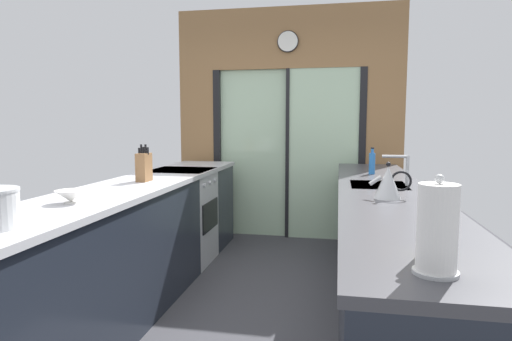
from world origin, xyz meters
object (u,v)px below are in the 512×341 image
at_px(soap_bottle_far, 372,163).
at_px(knife_block, 144,167).
at_px(mixing_bowl, 71,196).
at_px(paper_towel_roll, 437,230).
at_px(oven_range, 182,217).
at_px(soap_bottle_near, 427,226).
at_px(kettle, 388,182).

bearing_deg(soap_bottle_far, knife_block, -155.17).
distance_m(mixing_bowl, paper_towel_roll, 1.97).
distance_m(knife_block, soap_bottle_far, 1.96).
xyz_separation_m(oven_range, soap_bottle_near, (1.80, -2.48, 0.58)).
bearing_deg(paper_towel_roll, oven_range, 124.36).
xyz_separation_m(oven_range, knife_block, (0.02, -0.85, 0.58)).
bearing_deg(soap_bottle_near, knife_block, 137.52).
bearing_deg(soap_bottle_near, soap_bottle_far, 90.00).
relative_size(mixing_bowl, knife_block, 0.60).
xyz_separation_m(soap_bottle_far, paper_towel_roll, (0.00, -2.61, 0.04)).
bearing_deg(soap_bottle_far, paper_towel_roll, -90.00).
distance_m(oven_range, mixing_bowl, 1.86).
bearing_deg(oven_range, knife_block, -88.75).
bearing_deg(kettle, oven_range, 144.23).
distance_m(kettle, soap_bottle_far, 1.27).
relative_size(soap_bottle_far, paper_towel_roll, 0.78).
distance_m(oven_range, paper_towel_roll, 3.24).
bearing_deg(mixing_bowl, soap_bottle_near, -21.03).
bearing_deg(kettle, mixing_bowl, -164.45).
distance_m(mixing_bowl, soap_bottle_near, 1.91).
xyz_separation_m(knife_block, kettle, (1.78, -0.45, -0.01)).
bearing_deg(mixing_bowl, kettle, 15.55).
distance_m(knife_block, paper_towel_roll, 2.52).
bearing_deg(soap_bottle_near, kettle, 89.88).
relative_size(oven_range, mixing_bowl, 5.30).
bearing_deg(soap_bottle_far, mixing_bowl, -135.17).
xyz_separation_m(mixing_bowl, kettle, (1.78, 0.50, 0.06)).
bearing_deg(soap_bottle_far, oven_range, 179.24).
xyz_separation_m(oven_range, mixing_bowl, (0.02, -1.79, 0.51)).
relative_size(kettle, soap_bottle_far, 1.05).
bearing_deg(paper_towel_roll, soap_bottle_far, 90.00).
bearing_deg(mixing_bowl, oven_range, 90.59).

